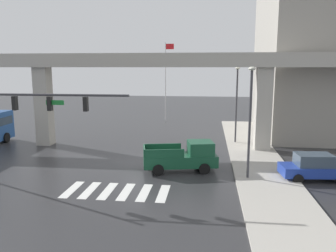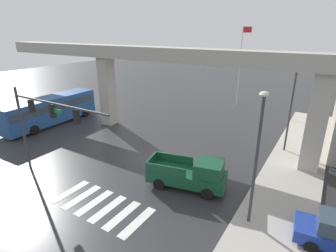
% 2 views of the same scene
% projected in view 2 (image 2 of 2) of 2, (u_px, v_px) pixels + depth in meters
% --- Properties ---
extents(ground_plane, '(120.00, 120.00, 0.00)m').
position_uv_depth(ground_plane, '(160.00, 163.00, 20.91)').
color(ground_plane, '#2D2D30').
extents(crosswalk_stripes, '(6.05, 2.80, 0.01)m').
position_uv_depth(crosswalk_stripes, '(101.00, 206.00, 15.79)').
color(crosswalk_stripes, silver).
rests_on(crosswalk_stripes, ground).
extents(elevated_overpass, '(48.34, 1.93, 8.40)m').
position_uv_depth(elevated_overpass, '(191.00, 65.00, 22.36)').
color(elevated_overpass, '#ADA89E').
rests_on(elevated_overpass, ground).
extents(sidewalk_east, '(4.00, 36.00, 0.15)m').
position_uv_depth(sidewalk_east, '(289.00, 183.00, 17.98)').
color(sidewalk_east, '#ADA89E').
rests_on(sidewalk_east, ground).
extents(pickup_truck, '(5.38, 2.91, 2.08)m').
position_uv_depth(pickup_truck, '(191.00, 174.00, 17.29)').
color(pickup_truck, '#14472D').
rests_on(pickup_truck, ground).
extents(city_bus, '(3.08, 10.88, 2.99)m').
position_uv_depth(city_bus, '(50.00, 109.00, 28.93)').
color(city_bus, '#234C8C').
rests_on(city_bus, ground).
extents(traffic_signal_mast, '(8.69, 0.32, 6.20)m').
position_uv_depth(traffic_signal_mast, '(43.00, 116.00, 17.24)').
color(traffic_signal_mast, '#38383D').
rests_on(traffic_signal_mast, ground).
extents(street_lamp_near_corner, '(0.44, 0.70, 7.24)m').
position_uv_depth(street_lamp_near_corner, '(258.00, 146.00, 12.82)').
color(street_lamp_near_corner, '#38383D').
rests_on(street_lamp_near_corner, ground).
extents(street_lamp_mid_block, '(0.44, 0.70, 7.24)m').
position_uv_depth(street_lamp_mid_block, '(292.00, 100.00, 21.29)').
color(street_lamp_mid_block, '#38383D').
rests_on(street_lamp_mid_block, ground).
extents(flagpole, '(1.16, 0.12, 10.34)m').
position_uv_depth(flagpole, '(241.00, 61.00, 34.77)').
color(flagpole, silver).
rests_on(flagpole, ground).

